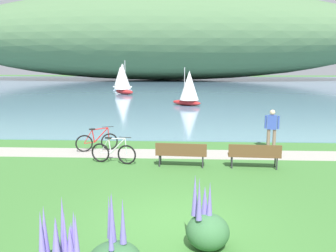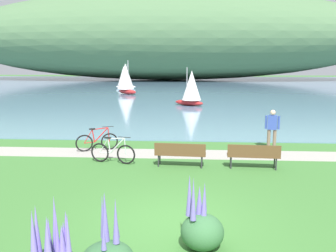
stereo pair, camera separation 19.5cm
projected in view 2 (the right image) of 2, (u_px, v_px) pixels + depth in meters
ground_plane at (172, 223)px, 8.27m from camera, size 200.00×200.00×0.00m
bay_water at (188, 86)px, 56.15m from camera, size 180.00×80.00×0.04m
distant_hillside at (166, 36)px, 75.36m from camera, size 93.15×28.00×18.22m
shoreline_path at (180, 154)px, 14.52m from camera, size 60.00×1.50×0.01m
park_bench_near_camera at (180, 153)px, 12.66m from camera, size 1.83×0.60×0.88m
park_bench_further_along at (253, 154)px, 12.43m from camera, size 1.82×0.58×0.88m
bicycle_leaning_near_bench at (113, 152)px, 13.17m from camera, size 1.74×0.45×1.01m
bicycle_beside_path at (97, 141)px, 15.03m from camera, size 1.66×0.73×1.01m
person_at_shoreline at (272, 127)px, 15.09m from camera, size 0.59×0.31×1.71m
echium_bush_beside_closest at (202, 229)px, 7.07m from camera, size 0.86×0.86×1.53m
sailboat_nearest_to_shore at (124, 77)px, 50.64m from camera, size 2.98×1.94×3.41m
sailboat_mid_bay at (191, 88)px, 30.39m from camera, size 2.75×2.32×3.24m
sailboat_toward_hillside at (126, 78)px, 41.89m from camera, size 3.08×3.13×3.89m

